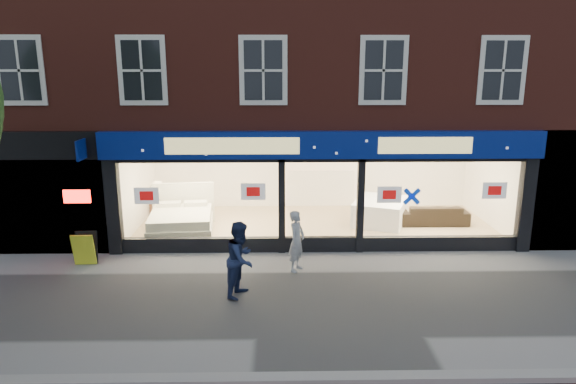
{
  "coord_description": "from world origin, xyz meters",
  "views": [
    {
      "loc": [
        -1.13,
        -10.12,
        4.89
      ],
      "look_at": [
        -0.89,
        2.5,
        1.8
      ],
      "focal_mm": 32.0,
      "sensor_mm": 36.0,
      "label": 1
    }
  ],
  "objects_px": {
    "display_bed": "(181,220)",
    "sofa": "(433,214)",
    "a_board": "(85,249)",
    "pedestrian_grey": "(297,241)",
    "mattress_stack": "(380,211)",
    "pedestrian_blue": "(241,259)"
  },
  "relations": [
    {
      "from": "display_bed",
      "to": "sofa",
      "type": "bearing_deg",
      "value": -0.77
    },
    {
      "from": "sofa",
      "to": "a_board",
      "type": "height_order",
      "value": "a_board"
    },
    {
      "from": "display_bed",
      "to": "sofa",
      "type": "relative_size",
      "value": 1.15
    },
    {
      "from": "display_bed",
      "to": "a_board",
      "type": "height_order",
      "value": "display_bed"
    },
    {
      "from": "pedestrian_grey",
      "to": "mattress_stack",
      "type": "bearing_deg",
      "value": -10.64
    },
    {
      "from": "a_board",
      "to": "pedestrian_grey",
      "type": "bearing_deg",
      "value": -7.39
    },
    {
      "from": "mattress_stack",
      "to": "sofa",
      "type": "relative_size",
      "value": 1.08
    },
    {
      "from": "sofa",
      "to": "pedestrian_blue",
      "type": "height_order",
      "value": "pedestrian_blue"
    },
    {
      "from": "mattress_stack",
      "to": "a_board",
      "type": "relative_size",
      "value": 2.67
    },
    {
      "from": "display_bed",
      "to": "a_board",
      "type": "bearing_deg",
      "value": -136.9
    },
    {
      "from": "a_board",
      "to": "display_bed",
      "type": "bearing_deg",
      "value": 46.49
    },
    {
      "from": "pedestrian_grey",
      "to": "pedestrian_blue",
      "type": "height_order",
      "value": "pedestrian_blue"
    },
    {
      "from": "mattress_stack",
      "to": "a_board",
      "type": "distance_m",
      "value": 8.68
    },
    {
      "from": "pedestrian_blue",
      "to": "pedestrian_grey",
      "type": "bearing_deg",
      "value": -21.41
    },
    {
      "from": "sofa",
      "to": "pedestrian_blue",
      "type": "relative_size",
      "value": 1.26
    },
    {
      "from": "a_board",
      "to": "pedestrian_blue",
      "type": "height_order",
      "value": "pedestrian_blue"
    },
    {
      "from": "display_bed",
      "to": "pedestrian_blue",
      "type": "bearing_deg",
      "value": -69.43
    },
    {
      "from": "mattress_stack",
      "to": "sofa",
      "type": "bearing_deg",
      "value": -5.45
    },
    {
      "from": "display_bed",
      "to": "pedestrian_grey",
      "type": "relative_size",
      "value": 1.6
    },
    {
      "from": "sofa",
      "to": "pedestrian_blue",
      "type": "distance_m",
      "value": 7.46
    },
    {
      "from": "mattress_stack",
      "to": "sofa",
      "type": "height_order",
      "value": "mattress_stack"
    },
    {
      "from": "display_bed",
      "to": "pedestrian_grey",
      "type": "xyz_separation_m",
      "value": [
        3.33,
        -2.77,
        0.3
      ]
    }
  ]
}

